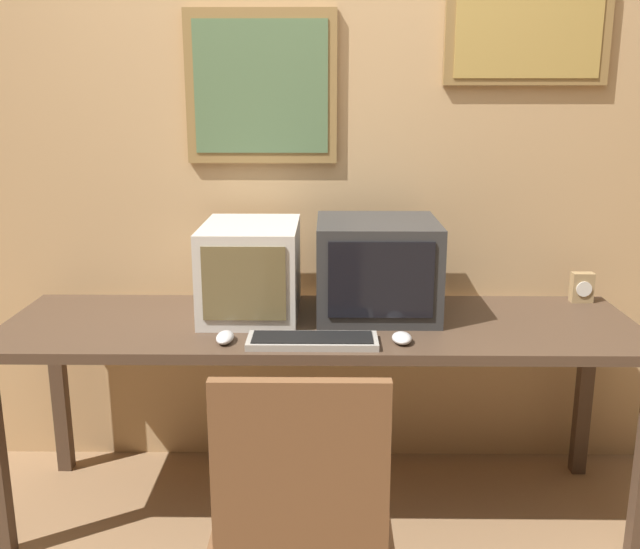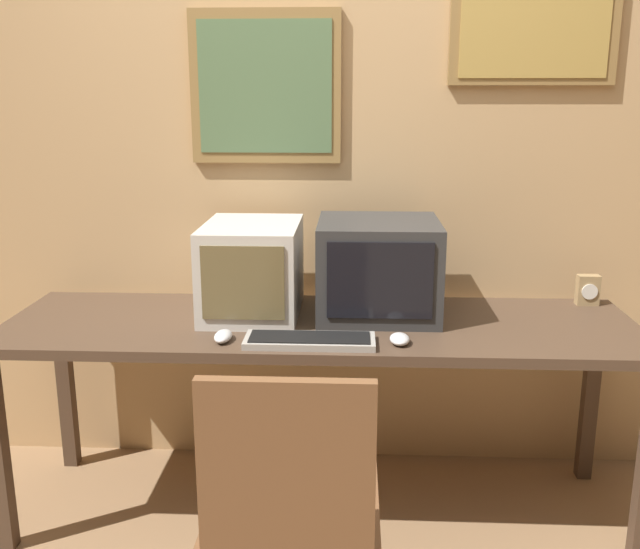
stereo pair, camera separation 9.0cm
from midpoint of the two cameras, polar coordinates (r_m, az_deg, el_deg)
wall_back at (r=2.90m, az=1.41°, el=9.49°), size 8.00×0.08×2.60m
desk at (r=2.58m, az=1.01°, el=-5.28°), size 2.26×0.68×0.75m
monitor_left at (r=2.63m, az=-4.45°, el=0.46°), size 0.34×0.47×0.34m
monitor_right at (r=2.62m, az=5.65°, el=0.54°), size 0.44×0.44×0.35m
keyboard_main at (r=2.33m, az=0.29°, el=-5.30°), size 0.43×0.15×0.03m
mouse_near_keyboard at (r=2.35m, az=7.49°, el=-5.15°), size 0.06×0.10×0.03m
mouse_far_corner at (r=2.37m, az=-6.68°, el=-4.93°), size 0.06×0.11×0.03m
desk_clock at (r=2.95m, az=21.45°, el=-1.17°), size 0.08×0.05×0.12m
office_chair at (r=2.04m, az=-0.85°, el=-20.35°), size 0.49×0.49×0.91m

